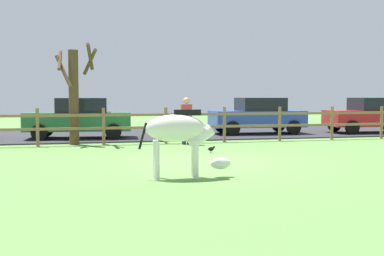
{
  "coord_description": "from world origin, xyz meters",
  "views": [
    {
      "loc": [
        -3.4,
        -12.27,
        1.69
      ],
      "look_at": [
        -0.24,
        0.51,
        0.84
      ],
      "focal_mm": 46.36,
      "sensor_mm": 36.0,
      "label": 1
    }
  ],
  "objects_px": {
    "zebra": "(180,133)",
    "parked_car_green": "(79,118)",
    "parked_car_red": "(372,115)",
    "bare_tree": "(74,92)",
    "crow_on_grass": "(211,149)",
    "visitor_near_fence": "(186,118)",
    "parked_car_blue": "(258,115)"
  },
  "relations": [
    {
      "from": "bare_tree",
      "to": "zebra",
      "type": "distance_m",
      "value": 8.03
    },
    {
      "from": "zebra",
      "to": "crow_on_grass",
      "type": "height_order",
      "value": "zebra"
    },
    {
      "from": "zebra",
      "to": "crow_on_grass",
      "type": "relative_size",
      "value": 9.01
    },
    {
      "from": "parked_car_blue",
      "to": "visitor_near_fence",
      "type": "bearing_deg",
      "value": -139.12
    },
    {
      "from": "bare_tree",
      "to": "zebra",
      "type": "height_order",
      "value": "bare_tree"
    },
    {
      "from": "zebra",
      "to": "crow_on_grass",
      "type": "distance_m",
      "value": 4.63
    },
    {
      "from": "bare_tree",
      "to": "parked_car_green",
      "type": "height_order",
      "value": "bare_tree"
    },
    {
      "from": "crow_on_grass",
      "to": "parked_car_green",
      "type": "bearing_deg",
      "value": 123.14
    },
    {
      "from": "zebra",
      "to": "visitor_near_fence",
      "type": "distance_m",
      "value": 7.08
    },
    {
      "from": "bare_tree",
      "to": "parked_car_red",
      "type": "relative_size",
      "value": 0.84
    },
    {
      "from": "parked_car_blue",
      "to": "parked_car_green",
      "type": "height_order",
      "value": "same"
    },
    {
      "from": "zebra",
      "to": "parked_car_red",
      "type": "distance_m",
      "value": 14.63
    },
    {
      "from": "bare_tree",
      "to": "parked_car_green",
      "type": "distance_m",
      "value": 2.33
    },
    {
      "from": "bare_tree",
      "to": "visitor_near_fence",
      "type": "bearing_deg",
      "value": -12.83
    },
    {
      "from": "zebra",
      "to": "parked_car_green",
      "type": "xyz_separation_m",
      "value": [
        -1.82,
        9.82,
        -0.08
      ]
    },
    {
      "from": "parked_car_red",
      "to": "visitor_near_fence",
      "type": "distance_m",
      "value": 9.63
    },
    {
      "from": "crow_on_grass",
      "to": "visitor_near_fence",
      "type": "xyz_separation_m",
      "value": [
        -0.12,
        2.7,
        0.78
      ]
    },
    {
      "from": "parked_car_blue",
      "to": "parked_car_green",
      "type": "distance_m",
      "value": 7.6
    },
    {
      "from": "zebra",
      "to": "parked_car_blue",
      "type": "xyz_separation_m",
      "value": [
        5.76,
        10.32,
        -0.08
      ]
    },
    {
      "from": "crow_on_grass",
      "to": "visitor_near_fence",
      "type": "bearing_deg",
      "value": 92.59
    },
    {
      "from": "zebra",
      "to": "visitor_near_fence",
      "type": "height_order",
      "value": "visitor_near_fence"
    },
    {
      "from": "bare_tree",
      "to": "zebra",
      "type": "bearing_deg",
      "value": -75.33
    },
    {
      "from": "visitor_near_fence",
      "to": "parked_car_red",
      "type": "bearing_deg",
      "value": 17.06
    },
    {
      "from": "parked_car_blue",
      "to": "parked_car_green",
      "type": "xyz_separation_m",
      "value": [
        -7.58,
        -0.5,
        0.0
      ]
    },
    {
      "from": "visitor_near_fence",
      "to": "bare_tree",
      "type": "bearing_deg",
      "value": 167.17
    },
    {
      "from": "zebra",
      "to": "parked_car_green",
      "type": "distance_m",
      "value": 9.99
    },
    {
      "from": "parked_car_green",
      "to": "crow_on_grass",
      "type": "bearing_deg",
      "value": -56.86
    },
    {
      "from": "parked_car_green",
      "to": "bare_tree",
      "type": "bearing_deg",
      "value": -95.34
    },
    {
      "from": "parked_car_blue",
      "to": "bare_tree",
      "type": "bearing_deg",
      "value": -161.49
    },
    {
      "from": "crow_on_grass",
      "to": "parked_car_red",
      "type": "bearing_deg",
      "value": 31.32
    },
    {
      "from": "zebra",
      "to": "crow_on_grass",
      "type": "bearing_deg",
      "value": 65.68
    },
    {
      "from": "bare_tree",
      "to": "parked_car_blue",
      "type": "height_order",
      "value": "bare_tree"
    }
  ]
}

